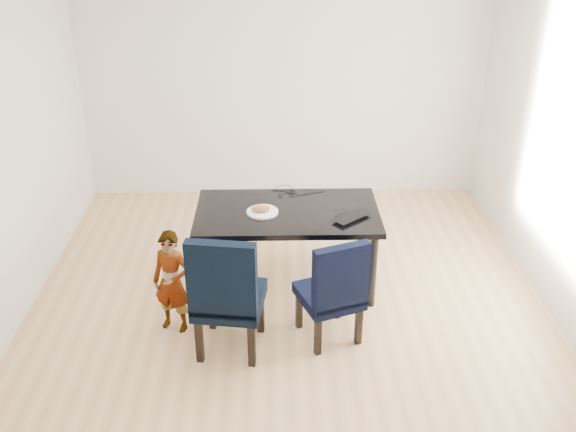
{
  "coord_description": "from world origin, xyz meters",
  "views": [
    {
      "loc": [
        -0.1,
        -4.49,
        3.27
      ],
      "look_at": [
        0.0,
        0.2,
        0.85
      ],
      "focal_mm": 40.0,
      "sensor_mm": 36.0,
      "label": 1
    }
  ],
  "objects_px": {
    "chair_left": "(229,290)",
    "child": "(172,282)",
    "plate": "(262,212)",
    "chair_right": "(329,287)",
    "dining_table": "(287,248)",
    "laptop": "(347,215)"
  },
  "relations": [
    {
      "from": "chair_left",
      "to": "child",
      "type": "bearing_deg",
      "value": 160.91
    },
    {
      "from": "child",
      "to": "plate",
      "type": "xyz_separation_m",
      "value": [
        0.72,
        0.62,
        0.31
      ]
    },
    {
      "from": "chair_left",
      "to": "chair_right",
      "type": "relative_size",
      "value": 1.14
    },
    {
      "from": "dining_table",
      "to": "chair_right",
      "type": "height_order",
      "value": "chair_right"
    },
    {
      "from": "laptop",
      "to": "child",
      "type": "bearing_deg",
      "value": -19.87
    },
    {
      "from": "child",
      "to": "plate",
      "type": "height_order",
      "value": "child"
    },
    {
      "from": "chair_left",
      "to": "laptop",
      "type": "xyz_separation_m",
      "value": [
        0.98,
        0.77,
        0.23
      ]
    },
    {
      "from": "dining_table",
      "to": "plate",
      "type": "distance_m",
      "value": 0.44
    },
    {
      "from": "chair_left",
      "to": "laptop",
      "type": "relative_size",
      "value": 3.01
    },
    {
      "from": "chair_right",
      "to": "child",
      "type": "relative_size",
      "value": 1.05
    },
    {
      "from": "chair_left",
      "to": "laptop",
      "type": "bearing_deg",
      "value": 46.59
    },
    {
      "from": "chair_left",
      "to": "child",
      "type": "xyz_separation_m",
      "value": [
        -0.48,
        0.25,
        -0.09
      ]
    },
    {
      "from": "plate",
      "to": "laptop",
      "type": "bearing_deg",
      "value": -7.41
    },
    {
      "from": "dining_table",
      "to": "chair_right",
      "type": "bearing_deg",
      "value": -68.03
    },
    {
      "from": "child",
      "to": "plate",
      "type": "bearing_deg",
      "value": 59.65
    },
    {
      "from": "chair_left",
      "to": "laptop",
      "type": "distance_m",
      "value": 1.26
    },
    {
      "from": "chair_right",
      "to": "laptop",
      "type": "relative_size",
      "value": 2.65
    },
    {
      "from": "child",
      "to": "laptop",
      "type": "distance_m",
      "value": 1.58
    },
    {
      "from": "chair_left",
      "to": "chair_right",
      "type": "xyz_separation_m",
      "value": [
        0.78,
        0.12,
        -0.06
      ]
    },
    {
      "from": "laptop",
      "to": "chair_left",
      "type": "bearing_deg",
      "value": -1.35
    },
    {
      "from": "child",
      "to": "chair_left",
      "type": "bearing_deg",
      "value": -8.18
    },
    {
      "from": "chair_right",
      "to": "child",
      "type": "height_order",
      "value": "chair_right"
    }
  ]
}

